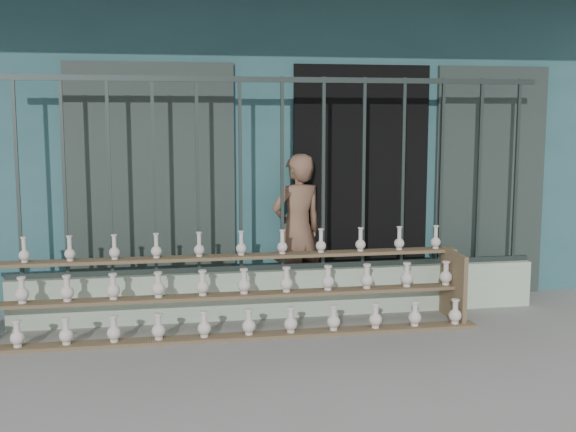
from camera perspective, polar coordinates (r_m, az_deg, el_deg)
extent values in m
plane|color=slate|center=(5.74, 1.81, -11.29)|extent=(60.00, 60.00, 0.00)
cube|color=#295258|center=(9.68, -3.50, 6.15)|extent=(7.00, 5.00, 3.20)
cube|color=black|center=(7.44, 5.71, 2.54)|extent=(1.40, 0.12, 2.40)
cube|color=#212C27|center=(7.12, -10.69, 2.20)|extent=(1.60, 0.08, 2.40)
cube|color=#212C27|center=(7.90, 15.61, 2.60)|extent=(1.20, 0.08, 2.40)
cube|color=#A5BAA0|center=(6.90, -0.45, -6.05)|extent=(5.00, 0.20, 0.45)
cube|color=#283330|center=(6.73, -20.59, 2.81)|extent=(0.03, 0.03, 1.80)
cube|color=#283330|center=(6.68, -17.28, 2.92)|extent=(0.03, 0.03, 1.80)
cube|color=#283330|center=(6.64, -13.92, 3.01)|extent=(0.03, 0.03, 1.80)
cube|color=#283330|center=(6.63, -10.54, 3.10)|extent=(0.03, 0.03, 1.80)
cube|color=#283330|center=(6.63, -7.15, 3.18)|extent=(0.03, 0.03, 1.80)
cube|color=#283330|center=(6.67, -3.78, 3.24)|extent=(0.03, 0.03, 1.80)
cube|color=#283330|center=(6.72, -0.46, 3.30)|extent=(0.03, 0.03, 1.80)
cube|color=#283330|center=(6.80, 2.80, 3.34)|extent=(0.03, 0.03, 1.80)
cube|color=#283330|center=(6.90, 5.98, 3.37)|extent=(0.03, 0.03, 1.80)
cube|color=#283330|center=(7.02, 9.06, 3.39)|extent=(0.03, 0.03, 1.80)
cube|color=#283330|center=(7.16, 12.02, 3.40)|extent=(0.03, 0.03, 1.80)
cube|color=#283330|center=(7.31, 14.87, 3.40)|extent=(0.03, 0.03, 1.80)
cube|color=#283330|center=(7.49, 17.59, 3.40)|extent=(0.03, 0.03, 1.80)
cube|color=#283330|center=(6.71, -0.46, 10.73)|extent=(5.00, 0.04, 0.05)
cube|color=#283330|center=(6.85, -0.45, -4.02)|extent=(5.00, 0.04, 0.05)
cube|color=brown|center=(6.26, -4.88, -9.53)|extent=(4.50, 0.18, 0.03)
cube|color=brown|center=(6.42, -5.13, -6.32)|extent=(4.50, 0.18, 0.03)
cube|color=brown|center=(6.60, -5.35, -3.26)|extent=(4.50, 0.18, 0.03)
cube|color=brown|center=(6.94, 12.92, -5.37)|extent=(0.04, 0.55, 0.64)
imported|color=brown|center=(7.16, 0.75, -1.16)|extent=(0.65, 0.53, 1.53)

